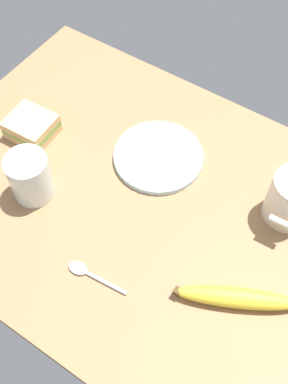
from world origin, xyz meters
TOP-DOWN VIEW (x-y plane):
  - tabletop at (0.00, 0.00)cm, footprint 90.00×64.00cm
  - plate_of_food at (3.19, -9.93)cm, footprint 17.93×17.93cm
  - sandwich_main at (28.29, -0.95)cm, footprint 9.46×8.61cm
  - glass_of_milk at (18.54, 9.80)cm, footprint 7.88×7.88cm
  - banana at (-23.50, 8.10)cm, footprint 19.77×12.44cm
  - spoon at (-0.27, 17.73)cm, footprint 11.53×2.72cm

SIDE VIEW (x-z plane):
  - tabletop at x=0.00cm, z-range 0.00..2.00cm
  - spoon at x=-0.27cm, z-range 1.98..2.78cm
  - plate_of_food at x=3.19cm, z-range 2.00..3.20cm
  - banana at x=-23.50cm, z-range 2.00..5.47cm
  - sandwich_main at x=28.29cm, z-range 2.00..6.40cm
  - glass_of_milk at x=18.54cm, z-range 1.70..11.35cm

